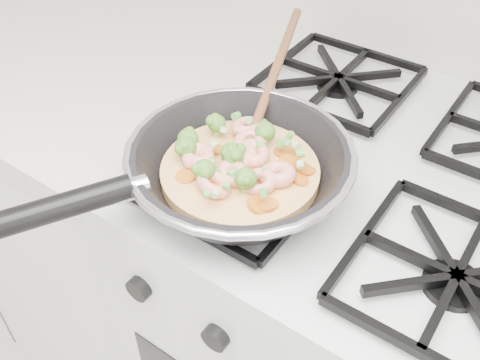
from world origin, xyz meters
The scene contains 3 objects.
stove centered at (0.00, 1.70, 0.46)m, with size 0.60×0.60×0.92m.
counter_left centered at (-0.80, 1.70, 0.45)m, with size 1.00×0.60×0.90m.
skillet centered at (-0.14, 1.53, 0.96)m, with size 0.32×0.62×0.09m.
Camera 1 is at (0.17, 1.11, 1.39)m, focal length 40.17 mm.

